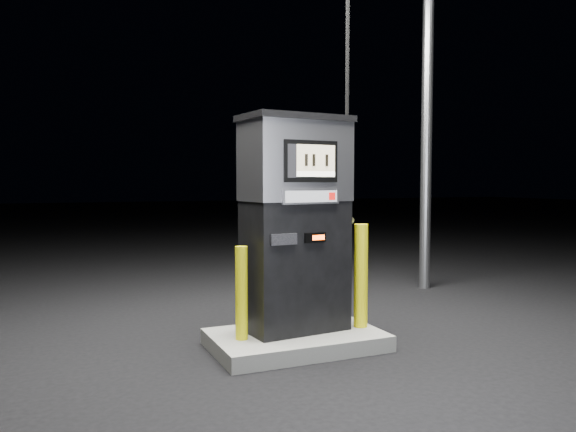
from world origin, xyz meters
name	(u,v)px	position (x,y,z in m)	size (l,w,h in m)	color
ground	(296,348)	(0.00, 0.00, 0.00)	(80.00, 80.00, 0.00)	black
pump_island	(296,340)	(0.00, 0.00, 0.07)	(1.60, 1.00, 0.15)	slate
fuel_dispenser	(296,221)	(0.04, 0.10, 1.21)	(1.16, 0.71, 4.27)	black
bollard_left	(241,293)	(-0.55, -0.02, 0.58)	(0.11, 0.11, 0.85)	yellow
bollard_right	(361,276)	(0.68, -0.06, 0.66)	(0.14, 0.14, 1.02)	yellow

